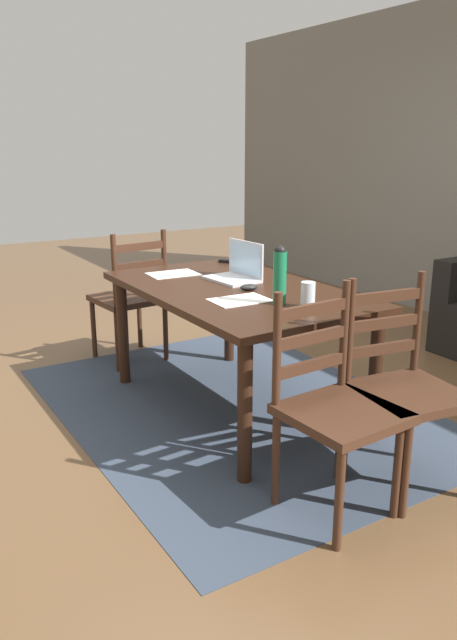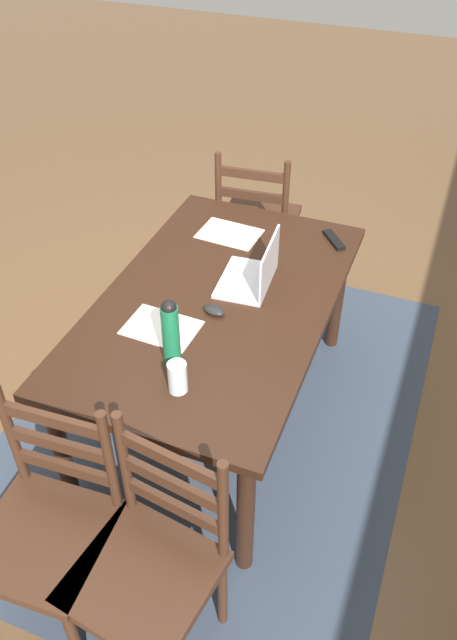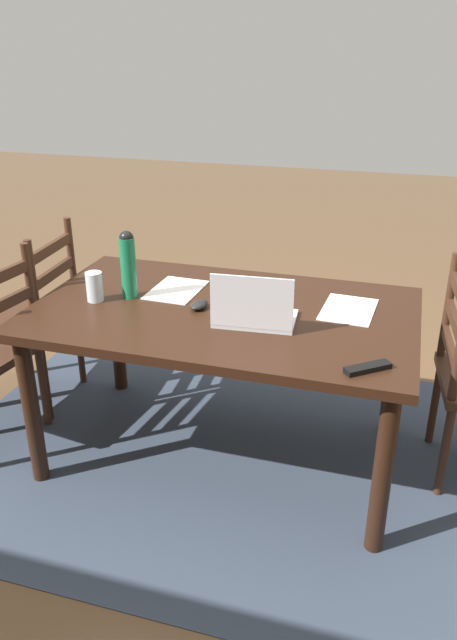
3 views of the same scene
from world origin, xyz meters
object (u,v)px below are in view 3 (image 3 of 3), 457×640
at_px(water_bottle, 128,263).
at_px(drinking_glass, 95,287).
at_px(computer_mouse, 199,305).
at_px(chair_right_near, 32,319).
at_px(dining_table, 223,327).
at_px(laptop, 254,312).
at_px(tv_remote, 368,368).

distance_m(water_bottle, drinking_glass, 0.18).
relative_size(drinking_glass, computer_mouse, 1.29).
xyz_separation_m(chair_right_near, drinking_glass, (-0.53, 0.27, 0.34)).
bearing_deg(dining_table, chair_right_near, -10.18).
bearing_deg(computer_mouse, laptop, 172.53).
relative_size(dining_table, water_bottle, 5.36).
distance_m(chair_right_near, drinking_glass, 0.68).
height_order(chair_right_near, water_bottle, water_bottle).
distance_m(dining_table, computer_mouse, 0.14).
xyz_separation_m(computer_mouse, tv_remote, (-0.72, 0.34, -0.01)).
height_order(water_bottle, tv_remote, water_bottle).
relative_size(water_bottle, tv_remote, 1.76).
distance_m(chair_right_near, tv_remote, 1.82).
distance_m(chair_right_near, water_bottle, 0.81).
height_order(laptop, computer_mouse, laptop).
bearing_deg(dining_table, water_bottle, -1.31).
bearing_deg(computer_mouse, water_bottle, 6.03).
xyz_separation_m(chair_right_near, laptop, (-1.25, 0.31, 0.33)).
bearing_deg(laptop, tv_remote, 152.33).
distance_m(water_bottle, tv_remote, 1.13).
bearing_deg(water_bottle, tv_remote, 160.58).
bearing_deg(laptop, drinking_glass, -3.78).
distance_m(computer_mouse, tv_remote, 0.80).
bearing_deg(laptop, chair_right_near, -14.11).
height_order(dining_table, water_bottle, water_bottle).
xyz_separation_m(drinking_glass, tv_remote, (-1.18, 0.29, -0.05)).
bearing_deg(chair_right_near, drinking_glass, 153.39).
distance_m(laptop, water_bottle, 0.61).
xyz_separation_m(dining_table, water_bottle, (0.43, -0.01, 0.24)).
relative_size(dining_table, chair_right_near, 1.68).
xyz_separation_m(chair_right_near, water_bottle, (-0.66, 0.19, 0.43)).
height_order(dining_table, tv_remote, tv_remote).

